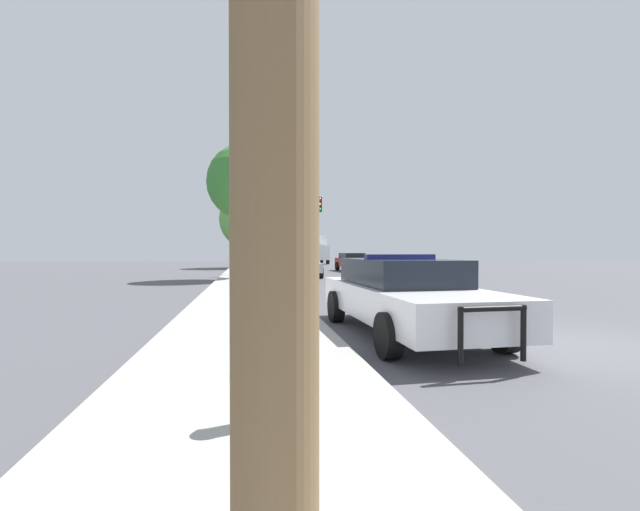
% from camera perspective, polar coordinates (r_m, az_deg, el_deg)
% --- Properties ---
extents(ground_plane, '(110.00, 110.00, 0.00)m').
position_cam_1_polar(ground_plane, '(8.25, 29.19, -10.20)').
color(ground_plane, '#4F4F54').
extents(sidewalk_left, '(3.00, 110.00, 0.13)m').
position_cam_1_polar(sidewalk_left, '(6.48, -9.75, -12.53)').
color(sidewalk_left, '#A3A099').
rests_on(sidewalk_left, ground_plane).
extents(police_car, '(2.20, 5.36, 1.47)m').
position_cam_1_polar(police_car, '(8.06, 11.12, -5.05)').
color(police_car, white).
rests_on(police_car, ground_plane).
extents(fire_hydrant, '(0.50, 0.22, 0.79)m').
position_cam_1_polar(fire_hydrant, '(3.65, -7.91, -15.20)').
color(fire_hydrant, white).
rests_on(fire_hydrant, sidewalk_left).
extents(traffic_light, '(3.60, 0.35, 4.78)m').
position_cam_1_polar(traffic_light, '(25.74, -4.31, 5.12)').
color(traffic_light, '#424247').
rests_on(traffic_light, sidewalk_left).
extents(car_background_oncoming, '(2.00, 4.15, 1.33)m').
position_cam_1_polar(car_background_oncoming, '(31.46, 4.32, -0.78)').
color(car_background_oncoming, maroon).
rests_on(car_background_oncoming, ground_plane).
extents(car_background_distant, '(2.00, 4.31, 1.32)m').
position_cam_1_polar(car_background_distant, '(47.11, -4.77, -0.31)').
color(car_background_distant, black).
rests_on(car_background_distant, ground_plane).
extents(car_background_midblock, '(2.09, 4.45, 1.32)m').
position_cam_1_polar(car_background_midblock, '(24.46, -2.32, -1.25)').
color(car_background_midblock, '#B7B7BC').
rests_on(car_background_midblock, ground_plane).
extents(box_truck, '(2.71, 8.04, 3.23)m').
position_cam_1_polar(box_truck, '(49.98, -0.75, 0.92)').
color(box_truck, silver).
rests_on(box_truck, ground_plane).
extents(tree_sidewalk_mid, '(3.88, 3.88, 6.85)m').
position_cam_1_polar(tree_sidewalk_mid, '(22.56, -9.99, 9.53)').
color(tree_sidewalk_mid, '#4C3823').
rests_on(tree_sidewalk_mid, sidewalk_left).
extents(tree_sidewalk_far, '(5.08, 5.08, 6.60)m').
position_cam_1_polar(tree_sidewalk_far, '(37.16, -9.41, 4.79)').
color(tree_sidewalk_far, '#4C3823').
rests_on(tree_sidewalk_far, sidewalk_left).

